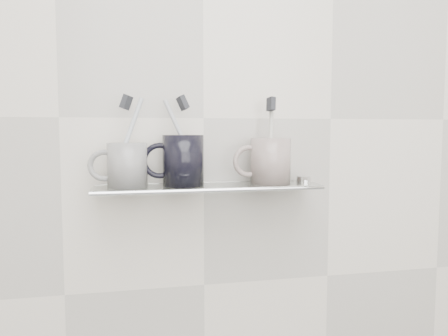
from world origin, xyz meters
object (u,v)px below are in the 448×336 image
object	(u,v)px
shelf_glass	(208,187)
mug_left	(127,165)
mug_right	(271,161)
mug_center	(183,160)

from	to	relation	value
shelf_glass	mug_left	size ratio (longest dim) A/B	5.28
mug_left	mug_right	bearing A→B (deg)	16.76
shelf_glass	mug_right	size ratio (longest dim) A/B	4.83
mug_center	mug_right	distance (m)	0.20
mug_center	mug_right	world-z (taller)	mug_center
mug_left	mug_center	distance (m)	0.12
mug_center	mug_left	bearing A→B (deg)	-171.44
shelf_glass	mug_right	distance (m)	0.16
mug_center	mug_right	bearing A→B (deg)	8.56
mug_left	mug_right	distance (m)	0.32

